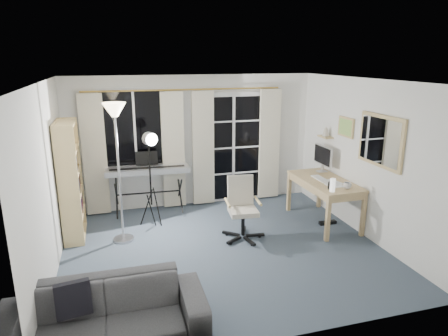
{
  "coord_description": "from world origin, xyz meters",
  "views": [
    {
      "loc": [
        -1.43,
        -5.07,
        2.69
      ],
      "look_at": [
        0.11,
        0.35,
        1.13
      ],
      "focal_mm": 32.0,
      "sensor_mm": 36.0,
      "label": 1
    }
  ],
  "objects_px": {
    "torchiere_lamp": "(116,132)",
    "desk": "(324,185)",
    "bookshelf": "(68,184)",
    "studio_light": "(150,150)",
    "mug": "(348,185)",
    "keyboard_piano": "(148,171)",
    "monitor": "(323,156)",
    "sofa": "(104,306)",
    "office_chair": "(242,202)"
  },
  "relations": [
    {
      "from": "office_chair",
      "to": "desk",
      "type": "height_order",
      "value": "office_chair"
    },
    {
      "from": "office_chair",
      "to": "mug",
      "type": "height_order",
      "value": "office_chair"
    },
    {
      "from": "torchiere_lamp",
      "to": "studio_light",
      "type": "bearing_deg",
      "value": 38.44
    },
    {
      "from": "studio_light",
      "to": "mug",
      "type": "xyz_separation_m",
      "value": [
        2.86,
        -1.11,
        -0.48
      ]
    },
    {
      "from": "office_chair",
      "to": "sofa",
      "type": "relative_size",
      "value": 0.49
    },
    {
      "from": "desk",
      "to": "mug",
      "type": "bearing_deg",
      "value": -79.76
    },
    {
      "from": "desk",
      "to": "mug",
      "type": "height_order",
      "value": "mug"
    },
    {
      "from": "sofa",
      "to": "keyboard_piano",
      "type": "bearing_deg",
      "value": 77.73
    },
    {
      "from": "mug",
      "to": "studio_light",
      "type": "bearing_deg",
      "value": 158.72
    },
    {
      "from": "torchiere_lamp",
      "to": "monitor",
      "type": "bearing_deg",
      "value": 3.9
    },
    {
      "from": "desk",
      "to": "monitor",
      "type": "bearing_deg",
      "value": 65.34
    },
    {
      "from": "desk",
      "to": "monitor",
      "type": "xyz_separation_m",
      "value": [
        0.2,
        0.45,
        0.38
      ]
    },
    {
      "from": "bookshelf",
      "to": "sofa",
      "type": "bearing_deg",
      "value": -80.0
    },
    {
      "from": "studio_light",
      "to": "torchiere_lamp",
      "type": "bearing_deg",
      "value": -164.64
    },
    {
      "from": "bookshelf",
      "to": "mug",
      "type": "height_order",
      "value": "bookshelf"
    },
    {
      "from": "office_chair",
      "to": "desk",
      "type": "relative_size",
      "value": 0.68
    },
    {
      "from": "bookshelf",
      "to": "mug",
      "type": "bearing_deg",
      "value": -15.15
    },
    {
      "from": "keyboard_piano",
      "to": "desk",
      "type": "distance_m",
      "value": 3.02
    },
    {
      "from": "keyboard_piano",
      "to": "sofa",
      "type": "xyz_separation_m",
      "value": [
        -0.74,
        -3.25,
        -0.4
      ]
    },
    {
      "from": "monitor",
      "to": "torchiere_lamp",
      "type": "bearing_deg",
      "value": -177.18
    },
    {
      "from": "desk",
      "to": "monitor",
      "type": "height_order",
      "value": "monitor"
    },
    {
      "from": "mug",
      "to": "sofa",
      "type": "height_order",
      "value": "mug"
    },
    {
      "from": "keyboard_piano",
      "to": "monitor",
      "type": "height_order",
      "value": "monitor"
    },
    {
      "from": "studio_light",
      "to": "office_chair",
      "type": "distance_m",
      "value": 1.64
    },
    {
      "from": "mug",
      "to": "desk",
      "type": "bearing_deg",
      "value": 101.31
    },
    {
      "from": "desk",
      "to": "keyboard_piano",
      "type": "bearing_deg",
      "value": 155.52
    },
    {
      "from": "keyboard_piano",
      "to": "office_chair",
      "type": "xyz_separation_m",
      "value": [
        1.28,
        -1.33,
        -0.22
      ]
    },
    {
      "from": "office_chair",
      "to": "mug",
      "type": "relative_size",
      "value": 7.82
    },
    {
      "from": "monitor",
      "to": "mug",
      "type": "height_order",
      "value": "monitor"
    },
    {
      "from": "office_chair",
      "to": "monitor",
      "type": "bearing_deg",
      "value": 24.72
    },
    {
      "from": "monitor",
      "to": "mug",
      "type": "xyz_separation_m",
      "value": [
        -0.1,
        -0.95,
        -0.22
      ]
    },
    {
      "from": "bookshelf",
      "to": "studio_light",
      "type": "height_order",
      "value": "bookshelf"
    },
    {
      "from": "sofa",
      "to": "office_chair",
      "type": "bearing_deg",
      "value": 44.05
    },
    {
      "from": "office_chair",
      "to": "monitor",
      "type": "height_order",
      "value": "monitor"
    },
    {
      "from": "monitor",
      "to": "sofa",
      "type": "distance_m",
      "value": 4.52
    },
    {
      "from": "studio_light",
      "to": "desk",
      "type": "distance_m",
      "value": 2.89
    },
    {
      "from": "desk",
      "to": "studio_light",
      "type": "bearing_deg",
      "value": 166.39
    },
    {
      "from": "studio_light",
      "to": "office_chair",
      "type": "relative_size",
      "value": 1.67
    },
    {
      "from": "studio_light",
      "to": "sofa",
      "type": "bearing_deg",
      "value": -128.93
    },
    {
      "from": "bookshelf",
      "to": "desk",
      "type": "bearing_deg",
      "value": -8.63
    },
    {
      "from": "office_chair",
      "to": "mug",
      "type": "bearing_deg",
      "value": -7.48
    },
    {
      "from": "office_chair",
      "to": "bookshelf",
      "type": "bearing_deg",
      "value": 170.34
    },
    {
      "from": "torchiere_lamp",
      "to": "desk",
      "type": "height_order",
      "value": "torchiere_lamp"
    },
    {
      "from": "bookshelf",
      "to": "mug",
      "type": "relative_size",
      "value": 14.68
    },
    {
      "from": "bookshelf",
      "to": "monitor",
      "type": "height_order",
      "value": "bookshelf"
    },
    {
      "from": "keyboard_piano",
      "to": "studio_light",
      "type": "relative_size",
      "value": 0.9
    },
    {
      "from": "torchiere_lamp",
      "to": "desk",
      "type": "relative_size",
      "value": 1.48
    },
    {
      "from": "bookshelf",
      "to": "sofa",
      "type": "relative_size",
      "value": 0.91
    },
    {
      "from": "mug",
      "to": "office_chair",
      "type": "bearing_deg",
      "value": 166.78
    },
    {
      "from": "bookshelf",
      "to": "studio_light",
      "type": "xyz_separation_m",
      "value": [
        1.24,
        0.05,
        0.43
      ]
    }
  ]
}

